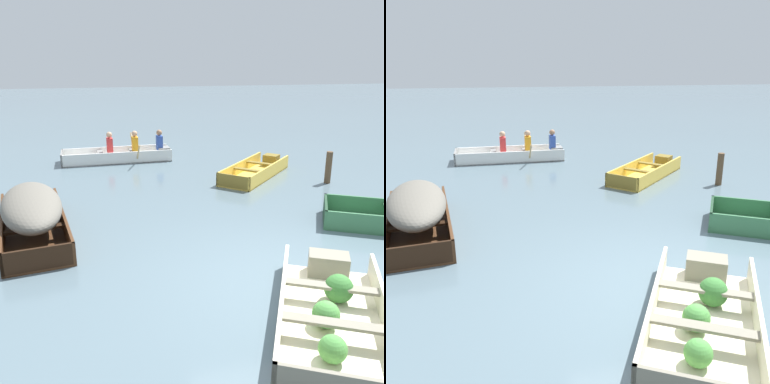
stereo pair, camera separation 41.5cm
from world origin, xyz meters
TOP-DOWN VIEW (x-y plane):
  - ground_plane at (0.00, 0.00)m, footprint 80.00×80.00m
  - dinghy_cream_foreground at (0.16, -0.93)m, footprint 2.37×3.05m
  - skiff_yellow_near_moored at (1.57, 5.67)m, footprint 2.57×2.68m
  - skiff_dark_varnish_far_moored at (-3.88, 2.63)m, footprint 1.65×3.24m
  - rowboat_white_with_crew at (-1.91, 8.12)m, footprint 3.37×2.20m
  - mooring_post at (3.11, 4.59)m, footprint 0.16×0.16m

SIDE VIEW (x-z plane):
  - ground_plane at x=0.00m, z-range 0.00..0.00m
  - skiff_yellow_near_moored at x=1.57m, z-range -0.05..0.31m
  - dinghy_cream_foreground at x=0.16m, z-range -0.06..0.36m
  - rowboat_white_with_crew at x=-1.91m, z-range -0.24..0.69m
  - mooring_post at x=3.11m, z-range 0.00..0.83m
  - skiff_dark_varnish_far_moored at x=-3.88m, z-range 0.06..0.92m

